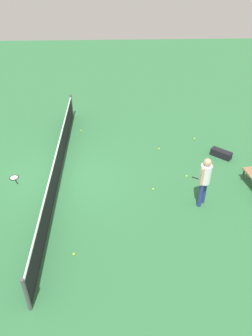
{
  "coord_description": "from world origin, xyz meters",
  "views": [
    {
      "loc": [
        -9.26,
        -1.99,
        6.78
      ],
      "look_at": [
        -0.79,
        -2.33,
        0.9
      ],
      "focal_mm": 34.54,
      "sensor_mm": 36.0,
      "label": 1
    }
  ],
  "objects_px": {
    "tennis_ball_midcourt": "(159,149)",
    "tennis_ball_near_player": "(187,176)",
    "tennis_racket_near_player": "(203,181)",
    "equipment_bag": "(220,153)",
    "tennis_ball_by_net": "(195,139)",
    "tennis_racket_far_player": "(14,178)",
    "player_near_side": "(205,178)",
    "tennis_ball_stray_left": "(153,189)",
    "tennis_ball_baseline": "(81,131)",
    "tennis_ball_stray_right": "(74,254)"
  },
  "relations": [
    {
      "from": "player_near_side",
      "to": "equipment_bag",
      "type": "bearing_deg",
      "value": -27.06
    },
    {
      "from": "tennis_racket_near_player",
      "to": "tennis_ball_stray_right",
      "type": "distance_m",
      "value": 5.21
    },
    {
      "from": "tennis_ball_near_player",
      "to": "tennis_ball_baseline",
      "type": "relative_size",
      "value": 1.0
    },
    {
      "from": "tennis_ball_stray_right",
      "to": "player_near_side",
      "type": "bearing_deg",
      "value": -63.57
    },
    {
      "from": "tennis_ball_baseline",
      "to": "tennis_ball_stray_left",
      "type": "bearing_deg",
      "value": -147.26
    },
    {
      "from": "tennis_racket_near_player",
      "to": "tennis_ball_by_net",
      "type": "distance_m",
      "value": 2.92
    },
    {
      "from": "tennis_racket_near_player",
      "to": "tennis_ball_by_net",
      "type": "xyz_separation_m",
      "value": [
        2.9,
        -0.34,
        0.02
      ]
    },
    {
      "from": "tennis_ball_baseline",
      "to": "tennis_ball_stray_right",
      "type": "height_order",
      "value": "same"
    },
    {
      "from": "tennis_ball_near_player",
      "to": "tennis_ball_stray_left",
      "type": "distance_m",
      "value": 1.44
    },
    {
      "from": "tennis_ball_midcourt",
      "to": "equipment_bag",
      "type": "bearing_deg",
      "value": -104.68
    },
    {
      "from": "tennis_ball_near_player",
      "to": "tennis_ball_by_net",
      "type": "xyz_separation_m",
      "value": [
        2.64,
        -0.86,
        0.0
      ]
    },
    {
      "from": "player_near_side",
      "to": "tennis_ball_baseline",
      "type": "height_order",
      "value": "player_near_side"
    },
    {
      "from": "tennis_racket_near_player",
      "to": "tennis_ball_baseline",
      "type": "distance_m",
      "value": 5.91
    },
    {
      "from": "tennis_ball_by_net",
      "to": "tennis_ball_baseline",
      "type": "height_order",
      "value": "same"
    },
    {
      "from": "player_near_side",
      "to": "tennis_ball_stray_right",
      "type": "height_order",
      "value": "player_near_side"
    },
    {
      "from": "player_near_side",
      "to": "tennis_racket_near_player",
      "type": "relative_size",
      "value": 2.96
    },
    {
      "from": "tennis_ball_stray_left",
      "to": "tennis_ball_stray_right",
      "type": "distance_m",
      "value": 3.59
    },
    {
      "from": "tennis_racket_near_player",
      "to": "equipment_bag",
      "type": "bearing_deg",
      "value": -33.85
    },
    {
      "from": "tennis_ball_midcourt",
      "to": "tennis_ball_by_net",
      "type": "bearing_deg",
      "value": -64.68
    },
    {
      "from": "tennis_ball_near_player",
      "to": "tennis_ball_by_net",
      "type": "distance_m",
      "value": 2.78
    },
    {
      "from": "player_near_side",
      "to": "tennis_racket_far_player",
      "type": "bearing_deg",
      "value": 75.51
    },
    {
      "from": "player_near_side",
      "to": "tennis_ball_near_player",
      "type": "xyz_separation_m",
      "value": [
        1.45,
        0.16,
        -0.98
      ]
    },
    {
      "from": "tennis_ball_baseline",
      "to": "tennis_ball_stray_right",
      "type": "bearing_deg",
      "value": -177.34
    },
    {
      "from": "tennis_ball_baseline",
      "to": "equipment_bag",
      "type": "relative_size",
      "value": 0.08
    },
    {
      "from": "tennis_racket_near_player",
      "to": "tennis_ball_near_player",
      "type": "bearing_deg",
      "value": 63.47
    },
    {
      "from": "tennis_racket_near_player",
      "to": "tennis_ball_midcourt",
      "type": "distance_m",
      "value": 2.49
    },
    {
      "from": "tennis_racket_near_player",
      "to": "tennis_ball_near_player",
      "type": "height_order",
      "value": "tennis_ball_near_player"
    },
    {
      "from": "player_near_side",
      "to": "tennis_ball_near_player",
      "type": "distance_m",
      "value": 1.75
    },
    {
      "from": "tennis_racket_far_player",
      "to": "tennis_ball_stray_left",
      "type": "bearing_deg",
      "value": -100.1
    },
    {
      "from": "tennis_racket_far_player",
      "to": "tennis_ball_by_net",
      "type": "distance_m",
      "value": 7.37
    },
    {
      "from": "tennis_ball_stray_left",
      "to": "tennis_ball_baseline",
      "type": "bearing_deg",
      "value": 32.74
    },
    {
      "from": "tennis_ball_stray_right",
      "to": "tennis_racket_near_player",
      "type": "bearing_deg",
      "value": -53.59
    },
    {
      "from": "tennis_ball_midcourt",
      "to": "tennis_ball_stray_left",
      "type": "relative_size",
      "value": 1.0
    },
    {
      "from": "tennis_racket_far_player",
      "to": "tennis_ball_stray_left",
      "type": "xyz_separation_m",
      "value": [
        -0.86,
        -4.82,
        0.02
      ]
    },
    {
      "from": "tennis_ball_midcourt",
      "to": "equipment_bag",
      "type": "distance_m",
      "value": 2.38
    },
    {
      "from": "equipment_bag",
      "to": "player_near_side",
      "type": "bearing_deg",
      "value": 152.94
    },
    {
      "from": "tennis_ball_by_net",
      "to": "tennis_ball_baseline",
      "type": "xyz_separation_m",
      "value": [
        0.91,
        4.85,
        0.0
      ]
    },
    {
      "from": "player_near_side",
      "to": "tennis_ball_baseline",
      "type": "xyz_separation_m",
      "value": [
        5.0,
        4.15,
        -0.98
      ]
    },
    {
      "from": "tennis_racket_far_player",
      "to": "tennis_ball_stray_right",
      "type": "xyz_separation_m",
      "value": [
        -3.52,
        -2.41,
        0.02
      ]
    },
    {
      "from": "tennis_ball_baseline",
      "to": "tennis_ball_stray_left",
      "type": "distance_m",
      "value": 5.05
    },
    {
      "from": "tennis_ball_midcourt",
      "to": "tennis_ball_near_player",
      "type": "bearing_deg",
      "value": -158.44
    },
    {
      "from": "tennis_ball_near_player",
      "to": "tennis_ball_stray_left",
      "type": "height_order",
      "value": "same"
    },
    {
      "from": "tennis_racket_near_player",
      "to": "tennis_ball_by_net",
      "type": "bearing_deg",
      "value": -6.64
    },
    {
      "from": "tennis_ball_midcourt",
      "to": "tennis_ball_stray_right",
      "type": "xyz_separation_m",
      "value": [
        -5.23,
        2.93,
        0.0
      ]
    },
    {
      "from": "tennis_ball_baseline",
      "to": "equipment_bag",
      "type": "distance_m",
      "value": 5.99
    },
    {
      "from": "tennis_racket_near_player",
      "to": "equipment_bag",
      "type": "relative_size",
      "value": 0.74
    },
    {
      "from": "player_near_side",
      "to": "tennis_ball_stray_right",
      "type": "relative_size",
      "value": 25.76
    },
    {
      "from": "player_near_side",
      "to": "tennis_ball_stray_left",
      "type": "height_order",
      "value": "player_near_side"
    },
    {
      "from": "tennis_ball_by_net",
      "to": "tennis_ball_near_player",
      "type": "bearing_deg",
      "value": 162.01
    },
    {
      "from": "tennis_ball_by_net",
      "to": "tennis_racket_far_player",
      "type": "bearing_deg",
      "value": 109.6
    }
  ]
}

